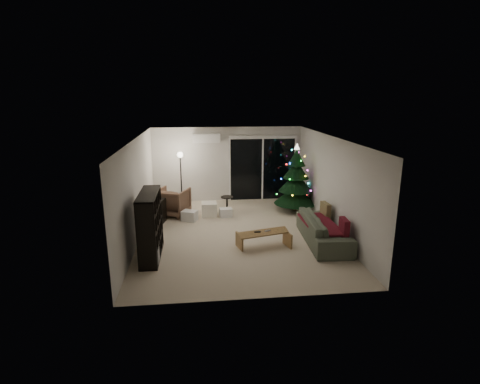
# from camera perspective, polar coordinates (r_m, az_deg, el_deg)

# --- Properties ---
(room) EXTENTS (6.50, 7.51, 2.60)m
(room) POSITION_cam_1_polar(r_m,az_deg,el_deg) (11.07, 1.15, 1.45)
(room) COLOR beige
(room) RESTS_ON ground
(bookshelf) EXTENTS (0.57, 1.52, 1.49)m
(bookshelf) POSITION_cam_1_polar(r_m,az_deg,el_deg) (8.56, -14.73, -5.00)
(bookshelf) COLOR black
(bookshelf) RESTS_ON floor
(media_cabinet) EXTENTS (0.64, 1.14, 0.68)m
(media_cabinet) POSITION_cam_1_polar(r_m,az_deg,el_deg) (10.62, -13.06, -3.32)
(media_cabinet) COLOR black
(media_cabinet) RESTS_ON floor
(stereo) EXTENTS (0.34, 0.41, 0.14)m
(stereo) POSITION_cam_1_polar(r_m,az_deg,el_deg) (10.51, -13.19, -1.20)
(stereo) COLOR black
(stereo) RESTS_ON media_cabinet
(armchair) EXTENTS (1.15, 1.17, 0.82)m
(armchair) POSITION_cam_1_polar(r_m,az_deg,el_deg) (11.44, -10.26, -1.48)
(armchair) COLOR brown
(armchair) RESTS_ON floor
(ottoman) EXTENTS (0.45, 0.45, 0.41)m
(ottoman) POSITION_cam_1_polar(r_m,az_deg,el_deg) (11.29, -4.72, -2.62)
(ottoman) COLOR silver
(ottoman) RESTS_ON floor
(cardboard_box_a) EXTENTS (0.51, 0.46, 0.30)m
(cardboard_box_a) POSITION_cam_1_polar(r_m,az_deg,el_deg) (10.93, -7.69, -3.60)
(cardboard_box_a) COLOR white
(cardboard_box_a) RESTS_ON floor
(cardboard_box_b) EXTENTS (0.39, 0.31, 0.26)m
(cardboard_box_b) POSITION_cam_1_polar(r_m,az_deg,el_deg) (11.19, -2.17, -3.14)
(cardboard_box_b) COLOR white
(cardboard_box_b) RESTS_ON floor
(side_table) EXTENTS (0.42, 0.42, 0.47)m
(side_table) POSITION_cam_1_polar(r_m,az_deg,el_deg) (11.67, -1.99, -1.82)
(side_table) COLOR black
(side_table) RESTS_ON floor
(floor_lamp) EXTENTS (0.28, 0.28, 1.75)m
(floor_lamp) POSITION_cam_1_polar(r_m,az_deg,el_deg) (12.03, -8.95, 1.66)
(floor_lamp) COLOR black
(floor_lamp) RESTS_ON floor
(sofa) EXTENTS (1.00, 2.30, 0.66)m
(sofa) POSITION_cam_1_polar(r_m,az_deg,el_deg) (9.48, 12.62, -5.59)
(sofa) COLOR #4F5A49
(sofa) RESTS_ON floor
(sofa_throw) EXTENTS (0.70, 1.63, 0.05)m
(sofa_throw) POSITION_cam_1_polar(r_m,az_deg,el_deg) (9.39, 12.09, -4.78)
(sofa_throw) COLOR #500A18
(sofa_throw) RESTS_ON sofa
(cushion_a) EXTENTS (0.17, 0.44, 0.43)m
(cushion_a) POSITION_cam_1_polar(r_m,az_deg,el_deg) (10.05, 12.88, -2.81)
(cushion_a) COLOR brown
(cushion_a) RESTS_ON sofa
(cushion_b) EXTENTS (0.16, 0.44, 0.43)m
(cushion_b) POSITION_cam_1_polar(r_m,az_deg,el_deg) (8.90, 15.58, -5.30)
(cushion_b) COLOR #500A18
(cushion_b) RESTS_ON sofa
(coffee_table) EXTENTS (1.29, 0.72, 0.39)m
(coffee_table) POSITION_cam_1_polar(r_m,az_deg,el_deg) (9.01, 3.62, -7.26)
(coffee_table) COLOR #A67A42
(coffee_table) RESTS_ON floor
(remote_a) EXTENTS (0.15, 0.05, 0.02)m
(remote_a) POSITION_cam_1_polar(r_m,az_deg,el_deg) (8.91, 2.68, -6.09)
(remote_a) COLOR black
(remote_a) RESTS_ON coffee_table
(remote_b) EXTENTS (0.15, 0.09, 0.02)m
(remote_b) POSITION_cam_1_polar(r_m,az_deg,el_deg) (9.00, 4.22, -5.90)
(remote_b) COLOR slate
(remote_b) RESTS_ON coffee_table
(christmas_tree) EXTENTS (1.61, 1.61, 2.11)m
(christmas_tree) POSITION_cam_1_polar(r_m,az_deg,el_deg) (11.64, 8.51, 2.16)
(christmas_tree) COLOR black
(christmas_tree) RESTS_ON floor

